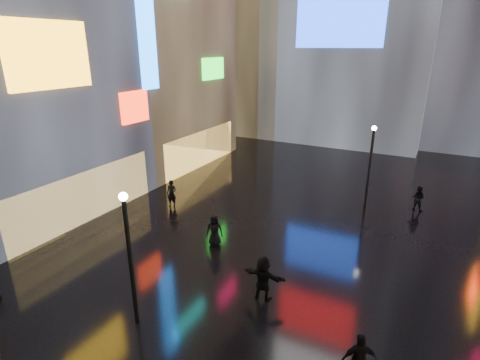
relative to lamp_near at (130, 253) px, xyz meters
The scene contains 11 objects.
ground 11.98m from the lamp_near, 77.21° to the left, with size 140.00×140.00×0.00m, color black.
building_left_far 23.34m from the lamp_near, 127.74° to the left, with size 10.28×12.00×22.00m.
tower_flank_left 36.64m from the lamp_near, 108.93° to the left, with size 10.00×10.00×26.00m, color black.
lamp_near is the anchor object (origin of this frame).
lamp_far 15.99m from the lamp_near, 69.99° to the left, with size 0.30×0.30×5.20m.
pedestrian_3 8.11m from the lamp_near, ahead, with size 1.05×0.44×1.79m, color black.
pedestrian_4 6.58m from the lamp_near, 93.88° to the left, with size 0.83×0.54×1.70m, color black.
pedestrian_5 5.33m from the lamp_near, 44.05° to the left, with size 1.77×0.56×1.91m, color black.
pedestrian_6 10.85m from the lamp_near, 120.51° to the left, with size 0.64×0.42×1.76m, color black.
pedestrian_7 18.08m from the lamp_near, 61.97° to the left, with size 0.77×0.60×1.59m, color black.
umbrella_2 6.28m from the lamp_near, 93.88° to the left, with size 1.00×1.02×0.91m, color black.
Camera 1 is at (6.09, 0.45, 9.70)m, focal length 28.00 mm.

